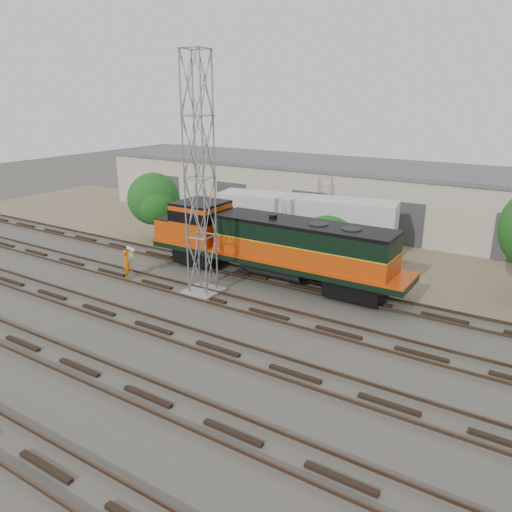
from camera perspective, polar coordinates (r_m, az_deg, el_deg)
The scene contains 11 objects.
ground at distance 25.49m, azimuth -0.32°, elevation -7.97°, with size 140.00×140.00×0.00m, color #47423A.
dirt_strip at distance 38.10m, azimuth 12.01°, elevation 0.59°, with size 80.00×16.00×0.02m, color #726047.
tracks at distance 23.27m, azimuth -4.40°, elevation -10.50°, with size 80.00×20.40×0.28m.
warehouse at distance 44.81m, azimuth 15.97°, elevation 6.38°, with size 58.40×10.40×5.30m.
locomotive at distance 30.74m, azimuth 1.44°, elevation 1.41°, with size 17.28×3.03×4.15m.
signal_tower at distance 27.85m, azimuth -6.45°, elevation 8.35°, with size 1.98×1.98×13.39m.
sign_post at distance 32.19m, azimuth -14.09°, elevation -0.03°, with size 0.86×0.24×2.13m.
worker at distance 32.58m, azimuth -14.58°, elevation -0.89°, with size 0.68×0.45×1.86m, color #D25F0B.
semi_trailer at distance 36.88m, azimuth 6.04°, elevation 4.42°, with size 13.46×4.96×4.06m.
tree_west at distance 40.03m, azimuth -11.52°, elevation 6.19°, with size 4.31×4.10×5.36m.
tree_mid at distance 31.73m, azimuth 8.27°, elevation 0.54°, with size 4.39×4.19×4.19m.
Camera 1 is at (12.44, -19.24, 11.18)m, focal length 35.00 mm.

